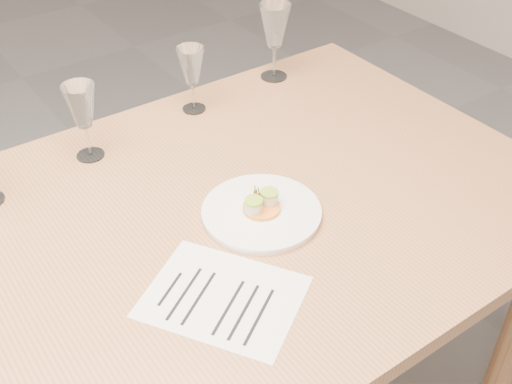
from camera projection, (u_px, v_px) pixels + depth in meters
dining_table at (17, 329)px, 1.20m from camera, size 2.40×1.00×0.75m
dinner_plate at (262, 211)px, 1.35m from camera, size 0.25×0.25×0.07m
recipe_sheet at (223, 297)px, 1.17m from camera, size 0.33×0.35×0.00m
wine_glass_2 at (81, 108)px, 1.45m from camera, size 0.08×0.08×0.19m
wine_glass_3 at (191, 67)px, 1.63m from camera, size 0.07×0.07×0.18m
wine_glass_4 at (275, 27)px, 1.75m from camera, size 0.09×0.09×0.22m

